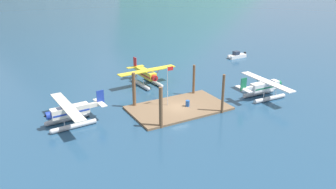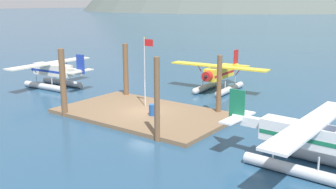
{
  "view_description": "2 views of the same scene",
  "coord_description": "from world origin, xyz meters",
  "px_view_note": "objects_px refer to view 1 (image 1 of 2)",
  "views": [
    {
      "loc": [
        -22.82,
        -37.75,
        19.42
      ],
      "look_at": [
        -1.16,
        0.99,
        2.08
      ],
      "focal_mm": 36.16,
      "sensor_mm": 36.0,
      "label": 1
    },
    {
      "loc": [
        19.33,
        -23.03,
        8.83
      ],
      "look_at": [
        0.62,
        2.49,
        1.33
      ],
      "focal_mm": 41.26,
      "sensor_mm": 36.0,
      "label": 2
    }
  ],
  "objects_px": {
    "seaplane_cream_port_fwd": "(70,113)",
    "seaplane_yellow_bow_centre": "(147,76)",
    "fuel_drum": "(188,103)",
    "seaplane_white_stbd_aft": "(265,88)",
    "boat_white_open_east": "(237,56)",
    "flagpole": "(168,81)"
  },
  "relations": [
    {
      "from": "flagpole",
      "to": "seaplane_cream_port_fwd",
      "type": "relative_size",
      "value": 0.56
    },
    {
      "from": "seaplane_cream_port_fwd",
      "to": "seaplane_white_stbd_aft",
      "type": "height_order",
      "value": "same"
    },
    {
      "from": "boat_white_open_east",
      "to": "fuel_drum",
      "type": "bearing_deg",
      "value": -143.15
    },
    {
      "from": "flagpole",
      "to": "seaplane_white_stbd_aft",
      "type": "height_order",
      "value": "flagpole"
    },
    {
      "from": "fuel_drum",
      "to": "seaplane_cream_port_fwd",
      "type": "height_order",
      "value": "seaplane_cream_port_fwd"
    },
    {
      "from": "fuel_drum",
      "to": "seaplane_yellow_bow_centre",
      "type": "height_order",
      "value": "seaplane_yellow_bow_centre"
    },
    {
      "from": "flagpole",
      "to": "seaplane_yellow_bow_centre",
      "type": "relative_size",
      "value": 0.56
    },
    {
      "from": "flagpole",
      "to": "seaplane_cream_port_fwd",
      "type": "height_order",
      "value": "flagpole"
    },
    {
      "from": "seaplane_white_stbd_aft",
      "to": "seaplane_yellow_bow_centre",
      "type": "xyz_separation_m",
      "value": [
        -13.12,
        14.2,
        0.0
      ]
    },
    {
      "from": "fuel_drum",
      "to": "seaplane_cream_port_fwd",
      "type": "xyz_separation_m",
      "value": [
        -15.88,
        2.83,
        0.84
      ]
    },
    {
      "from": "seaplane_white_stbd_aft",
      "to": "boat_white_open_east",
      "type": "distance_m",
      "value": 23.49
    },
    {
      "from": "seaplane_yellow_bow_centre",
      "to": "boat_white_open_east",
      "type": "height_order",
      "value": "seaplane_yellow_bow_centre"
    },
    {
      "from": "fuel_drum",
      "to": "seaplane_yellow_bow_centre",
      "type": "xyz_separation_m",
      "value": [
        -0.71,
        11.86,
        0.84
      ]
    },
    {
      "from": "flagpole",
      "to": "fuel_drum",
      "type": "bearing_deg",
      "value": -40.43
    },
    {
      "from": "flagpole",
      "to": "seaplane_yellow_bow_centre",
      "type": "height_order",
      "value": "flagpole"
    },
    {
      "from": "seaplane_white_stbd_aft",
      "to": "seaplane_yellow_bow_centre",
      "type": "relative_size",
      "value": 1.0
    },
    {
      "from": "seaplane_yellow_bow_centre",
      "to": "boat_white_open_east",
      "type": "bearing_deg",
      "value": 13.99
    },
    {
      "from": "seaplane_cream_port_fwd",
      "to": "seaplane_yellow_bow_centre",
      "type": "distance_m",
      "value": 17.64
    },
    {
      "from": "seaplane_cream_port_fwd",
      "to": "seaplane_white_stbd_aft",
      "type": "bearing_deg",
      "value": -10.37
    },
    {
      "from": "seaplane_white_stbd_aft",
      "to": "seaplane_yellow_bow_centre",
      "type": "distance_m",
      "value": 19.33
    },
    {
      "from": "seaplane_cream_port_fwd",
      "to": "seaplane_yellow_bow_centre",
      "type": "height_order",
      "value": "same"
    },
    {
      "from": "seaplane_white_stbd_aft",
      "to": "boat_white_open_east",
      "type": "relative_size",
      "value": 2.13
    }
  ]
}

